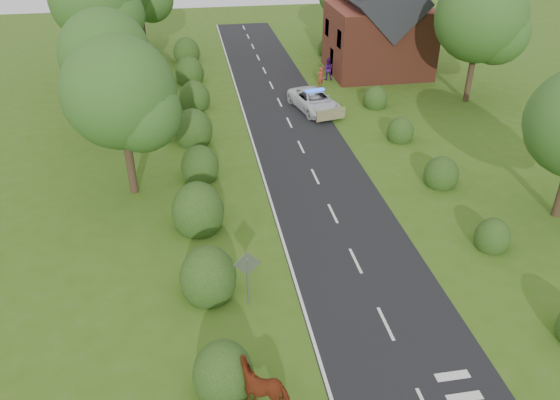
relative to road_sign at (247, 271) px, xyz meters
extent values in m
plane|color=#396014|center=(5.00, -2.00, -1.65)|extent=(120.00, 120.00, 0.00)
cube|color=black|center=(5.00, 13.00, -1.64)|extent=(6.00, 70.00, 0.02)
cube|color=white|center=(5.00, -2.00, -1.63)|extent=(0.12, 1.80, 0.01)
cube|color=white|center=(5.00, 2.00, -1.63)|extent=(0.12, 1.80, 0.01)
cube|color=white|center=(5.00, 6.00, -1.63)|extent=(0.12, 1.80, 0.01)
cube|color=white|center=(5.00, 10.00, -1.63)|extent=(0.12, 1.80, 0.01)
cube|color=white|center=(5.00, 14.00, -1.63)|extent=(0.12, 1.80, 0.01)
cube|color=white|center=(5.00, 18.00, -1.63)|extent=(0.12, 1.80, 0.01)
cube|color=white|center=(5.00, 22.00, -1.63)|extent=(0.12, 1.80, 0.01)
cube|color=white|center=(5.00, 26.00, -1.63)|extent=(0.12, 1.80, 0.01)
cube|color=white|center=(5.00, 30.00, -1.63)|extent=(0.12, 1.80, 0.01)
cube|color=white|center=(5.00, 34.00, -1.63)|extent=(0.12, 1.80, 0.01)
cube|color=white|center=(5.00, 38.00, -1.63)|extent=(0.12, 1.80, 0.01)
cube|color=white|center=(5.00, 42.00, -1.63)|extent=(0.12, 1.80, 0.01)
cube|color=white|center=(5.00, 46.00, -1.63)|extent=(0.12, 1.80, 0.01)
cube|color=white|center=(2.10, 13.00, -1.63)|extent=(0.12, 70.00, 0.01)
cube|color=white|center=(6.40, -5.70, -1.63)|extent=(1.20, 0.35, 0.01)
cube|color=white|center=(6.40, -4.80, -1.63)|extent=(1.20, 0.35, 0.01)
ellipsoid|color=#12370D|center=(-1.30, -4.00, -0.99)|extent=(2.00, 2.10, 2.40)
ellipsoid|color=#12370D|center=(-1.50, 1.00, -0.91)|extent=(2.30, 2.41, 2.70)
ellipsoid|color=#12370D|center=(-1.70, 6.00, -0.83)|extent=(2.50, 2.62, 3.00)
ellipsoid|color=#12370D|center=(-1.40, 11.00, -0.97)|extent=(2.10, 2.20, 2.50)
ellipsoid|color=#12370D|center=(-1.60, 16.00, -0.88)|extent=(2.40, 2.52, 2.80)
ellipsoid|color=#12370D|center=(-1.30, 22.00, -0.94)|extent=(2.20, 2.31, 2.60)
ellipsoid|color=#12370D|center=(-1.50, 28.00, -0.91)|extent=(2.30, 2.41, 2.70)
ellipsoid|color=#12370D|center=(-1.60, 34.00, -0.88)|extent=(2.40, 2.52, 2.80)
ellipsoid|color=#12370D|center=(11.40, 2.00, -1.13)|extent=(1.60, 1.68, 1.90)
ellipsoid|color=#12370D|center=(11.60, 8.00, -1.08)|extent=(1.90, 2.00, 2.10)
ellipsoid|color=#12370D|center=(11.50, 14.00, -1.10)|extent=(1.70, 1.78, 2.00)
ellipsoid|color=#12370D|center=(11.80, 20.00, -1.10)|extent=(1.80, 1.89, 2.00)
ellipsoid|color=#12370D|center=(11.60, 34.00, -1.10)|extent=(1.70, 1.78, 2.00)
cylinder|color=#332316|center=(-5.00, 10.00, 0.33)|extent=(0.44, 0.44, 3.96)
sphere|color=#365A26|center=(-5.00, 10.00, 3.93)|extent=(5.60, 5.60, 5.60)
sphere|color=#376A20|center=(-4.02, 9.44, 3.03)|extent=(3.92, 3.92, 3.92)
cylinder|color=#332316|center=(-6.50, 18.00, 0.22)|extent=(0.44, 0.44, 3.74)
sphere|color=#365A26|center=(-6.50, 18.00, 3.62)|extent=(5.60, 5.60, 5.60)
sphere|color=#376A20|center=(-5.52, 17.44, 2.77)|extent=(3.92, 3.92, 3.92)
cylinder|color=#332316|center=(-8.00, 28.00, 0.77)|extent=(0.44, 0.44, 4.84)
sphere|color=#376A20|center=(-6.81, 27.32, 4.07)|extent=(4.76, 4.76, 4.76)
cylinder|color=#332316|center=(-5.50, 38.00, 0.44)|extent=(0.44, 0.44, 4.18)
cylinder|color=#332316|center=(19.00, 20.00, 0.55)|extent=(0.44, 0.44, 4.40)
sphere|color=#365A26|center=(19.00, 20.00, 4.55)|extent=(6.40, 6.40, 6.40)
sphere|color=#376A20|center=(20.12, 19.36, 3.55)|extent=(4.48, 4.48, 4.48)
cylinder|color=#332316|center=(14.00, 36.00, 0.33)|extent=(0.44, 0.44, 3.96)
cylinder|color=gray|center=(0.00, 0.00, -0.55)|extent=(0.08, 0.08, 2.20)
cube|color=gray|center=(0.00, 0.00, 0.35)|extent=(1.06, 0.04, 1.06)
cube|color=brown|center=(14.50, 28.00, 1.10)|extent=(8.00, 7.00, 5.50)
imported|color=brown|center=(-0.04, -4.78, -0.93)|extent=(2.30, 1.77, 1.45)
imported|color=silver|center=(7.21, 20.00, -0.93)|extent=(3.49, 5.61, 1.45)
cube|color=yellow|center=(7.79, 17.43, -1.00)|extent=(2.12, 0.53, 0.80)
cube|color=blue|center=(7.21, 20.00, -0.13)|extent=(1.47, 0.59, 0.14)
imported|color=#B12D25|center=(8.86, 25.06, -0.87)|extent=(0.68, 0.60, 1.58)
imported|color=#3F1361|center=(9.86, 26.65, -0.73)|extent=(1.05, 0.92, 1.85)
camera|label=1|loc=(-1.56, -16.52, 12.98)|focal=35.00mm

